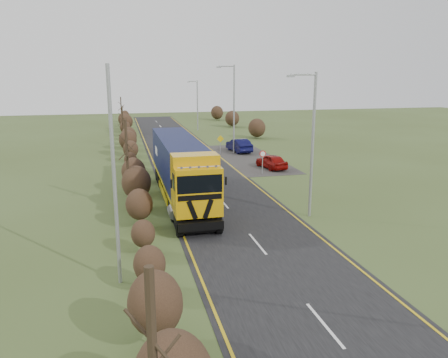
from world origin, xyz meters
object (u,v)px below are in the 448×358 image
Objects in this scene: speed_sign at (263,158)px; streetlight_near at (311,139)px; car_blue_sedan at (239,145)px; lorry at (181,166)px; car_red_hatchback at (271,161)px.

streetlight_near is at bearing -94.67° from speed_sign.
lorry is at bearing 56.04° from car_blue_sedan.
car_red_hatchback is 0.87× the size of car_blue_sedan.
streetlight_near reaches higher than car_blue_sedan.
car_red_hatchback is 1.88× the size of speed_sign.
speed_sign is at bearing 42.03° from car_red_hatchback.
car_red_hatchback is at bearing 79.71° from streetlight_near.
lorry is 3.93× the size of car_red_hatchback.
car_red_hatchback is at bearing 52.24° from speed_sign.
lorry reaches higher than car_blue_sedan.
car_blue_sedan is 0.52× the size of streetlight_near.
car_red_hatchback is 2.74m from speed_sign.
streetlight_near is (-2.00, -24.02, 4.20)m from car_blue_sedan.
streetlight_near is at bearing 69.50° from car_red_hatchback.
car_red_hatchback is (10.00, 8.82, -1.84)m from lorry.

